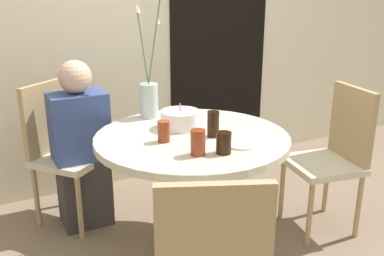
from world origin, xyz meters
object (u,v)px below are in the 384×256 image
(birthday_cake, at_px, (180,119))
(drink_glass_0, at_px, (213,124))
(side_plate, at_px, (241,144))
(drink_glass_3, at_px, (198,142))
(drink_glass_2, at_px, (164,131))
(chair_right_flank, at_px, (335,151))
(chair_far_back, at_px, (61,145))
(drink_glass_1, at_px, (224,143))
(person_guest, at_px, (81,151))
(flower_vase, at_px, (149,91))

(birthday_cake, distance_m, drink_glass_0, 0.24)
(side_plate, distance_m, drink_glass_3, 0.27)
(side_plate, bearing_deg, drink_glass_2, 143.92)
(chair_right_flank, height_order, drink_glass_2, chair_right_flank)
(birthday_cake, bearing_deg, chair_far_back, 134.27)
(drink_glass_1, bearing_deg, chair_far_back, 119.03)
(drink_glass_1, bearing_deg, drink_glass_3, 161.65)
(chair_far_back, relative_size, side_plate, 5.68)
(side_plate, xyz_separation_m, drink_glass_2, (-0.33, 0.24, 0.05))
(chair_right_flank, relative_size, birthday_cake, 4.10)
(side_plate, xyz_separation_m, drink_glass_3, (-0.26, -0.01, 0.06))
(drink_glass_2, height_order, person_guest, person_guest)
(chair_right_flank, xyz_separation_m, flower_vase, (-0.98, 0.61, 0.36))
(birthday_cake, bearing_deg, person_guest, 135.80)
(drink_glass_0, bearing_deg, drink_glass_3, -135.70)
(drink_glass_2, bearing_deg, birthday_cake, 42.78)
(drink_glass_1, height_order, person_guest, person_guest)
(chair_right_flank, bearing_deg, drink_glass_1, -70.55)
(flower_vase, height_order, drink_glass_0, flower_vase)
(drink_glass_1, height_order, drink_glass_3, drink_glass_3)
(chair_right_flank, relative_size, drink_glass_1, 8.62)
(flower_vase, xyz_separation_m, drink_glass_0, (0.16, -0.50, -0.09))
(birthday_cake, height_order, drink_glass_2, birthday_cake)
(chair_far_back, height_order, flower_vase, flower_vase)
(chair_far_back, xyz_separation_m, flower_vase, (0.50, -0.30, 0.36))
(chair_right_flank, relative_size, person_guest, 0.85)
(drink_glass_0, distance_m, person_guest, 0.92)
(chair_far_back, height_order, birthday_cake, chair_far_back)
(drink_glass_1, height_order, drink_glass_2, drink_glass_2)
(birthday_cake, bearing_deg, side_plate, -70.22)
(drink_glass_2, bearing_deg, drink_glass_3, -74.88)
(birthday_cake, relative_size, drink_glass_1, 2.10)
(birthday_cake, height_order, drink_glass_1, birthday_cake)
(person_guest, bearing_deg, drink_glass_0, -50.39)
(birthday_cake, xyz_separation_m, drink_glass_1, (0.01, -0.45, 0.00))
(drink_glass_1, bearing_deg, flower_vase, 95.99)
(drink_glass_1, bearing_deg, side_plate, 19.56)
(drink_glass_0, height_order, drink_glass_3, drink_glass_0)
(drink_glass_1, xyz_separation_m, drink_glass_3, (-0.12, 0.04, 0.01))
(drink_glass_1, distance_m, drink_glass_3, 0.13)
(chair_far_back, distance_m, drink_glass_3, 1.13)
(chair_far_back, xyz_separation_m, drink_glass_1, (0.58, -1.04, 0.25))
(chair_far_back, distance_m, flower_vase, 0.69)
(birthday_cake, xyz_separation_m, side_plate, (0.15, -0.40, -0.05))
(chair_far_back, xyz_separation_m, drink_glass_2, (0.39, -0.75, 0.25))
(side_plate, relative_size, drink_glass_2, 1.45)
(chair_far_back, relative_size, drink_glass_0, 6.57)
(side_plate, distance_m, drink_glass_2, 0.41)
(chair_right_flank, relative_size, drink_glass_0, 6.57)
(flower_vase, height_order, person_guest, flower_vase)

